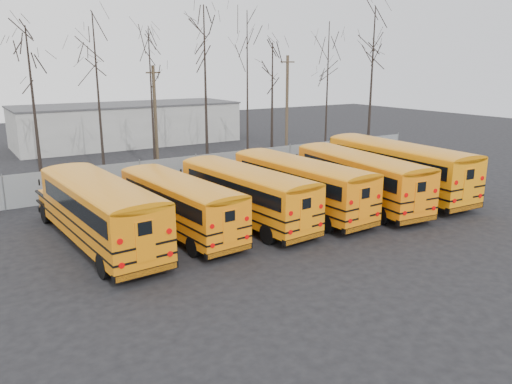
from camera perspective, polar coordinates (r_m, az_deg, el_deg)
ground at (r=24.98m, az=5.39°, el=-4.43°), size 120.00×120.00×0.00m
fence at (r=34.62m, az=-6.85°, el=2.57°), size 40.00×0.04×2.00m
distant_building at (r=53.58m, az=-14.39°, el=7.48°), size 22.00×8.00×4.00m
bus_a at (r=23.40m, az=-17.56°, el=-1.60°), size 3.30×11.46×3.17m
bus_b at (r=24.39m, az=-8.94°, el=-0.94°), size 3.11×10.26×2.83m
bus_c at (r=25.76m, az=-1.39°, el=0.25°), size 3.31×10.76×2.97m
bus_d at (r=27.53m, az=4.84°, el=1.26°), size 3.10×11.12×3.08m
bus_e at (r=29.53m, az=11.53°, el=2.00°), size 3.68×11.41×3.14m
bus_f at (r=32.35m, az=15.62°, el=3.10°), size 3.40×12.30×3.41m
utility_pole_left at (r=38.63m, az=-11.41°, el=8.26°), size 1.34×0.66×7.97m
utility_pole_right at (r=46.76m, az=3.56°, el=10.07°), size 1.57×0.27×8.82m
tree_2 at (r=36.81m, az=-24.04°, el=8.80°), size 0.26×0.26×10.46m
tree_3 at (r=36.48m, az=-17.54°, el=10.08°), size 0.26×0.26×11.41m
tree_4 at (r=38.26m, az=-11.82°, el=9.93°), size 0.26×0.26×10.51m
tree_5 at (r=38.54m, az=-5.78°, el=11.47°), size 0.26×0.26×12.23m
tree_6 at (r=39.92m, az=-0.99°, el=11.48°), size 0.26×0.26×12.01m
tree_7 at (r=43.45m, az=1.86°, el=10.25°), size 0.26×0.26×9.80m
tree_8 at (r=42.53m, az=8.12°, el=11.10°), size 0.26×0.26×11.39m
tree_9 at (r=47.13m, az=13.04°, el=12.07°), size 0.26×0.26×12.84m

